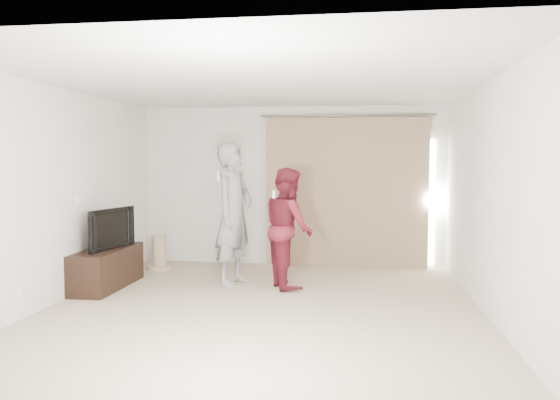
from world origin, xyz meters
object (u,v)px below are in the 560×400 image
(person_man, at_px, (234,214))
(person_woman, at_px, (288,227))
(tv, at_px, (106,228))
(tv_console, at_px, (107,268))

(person_man, xyz_separation_m, person_woman, (0.76, -0.04, -0.17))
(tv, distance_m, person_woman, 2.45)
(tv, distance_m, person_man, 1.72)
(person_man, bearing_deg, tv, -165.87)
(tv_console, distance_m, tv, 0.54)
(tv, bearing_deg, tv_console, 0.00)
(tv_console, xyz_separation_m, person_woman, (2.42, 0.38, 0.55))
(person_woman, bearing_deg, tv_console, -171.15)
(person_man, bearing_deg, person_woman, -3.02)
(tv_console, relative_size, person_woman, 0.84)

